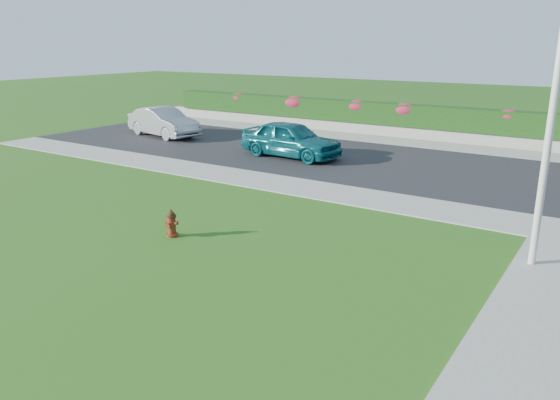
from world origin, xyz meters
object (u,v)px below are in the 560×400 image
Objects in this scene: fire_hydrant at (172,224)px; utility_pole at (548,141)px; sedan_silver at (163,122)px; sedan_teal at (291,139)px.

utility_pole reaches higher than fire_hydrant.
utility_pole reaches higher than sedan_silver.
fire_hydrant is 8.93m from utility_pole.
fire_hydrant is 0.13× the size of utility_pole.
sedan_teal is 8.34m from sedan_silver.
sedan_silver is 0.80× the size of utility_pole.
sedan_teal is 1.00× the size of sedan_silver.
sedan_teal reaches higher than fire_hydrant.
utility_pole reaches higher than sedan_teal.
fire_hydrant is at bearing -123.22° from sedan_silver.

